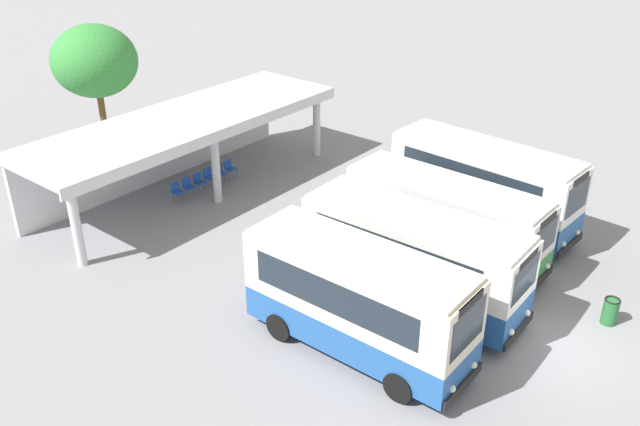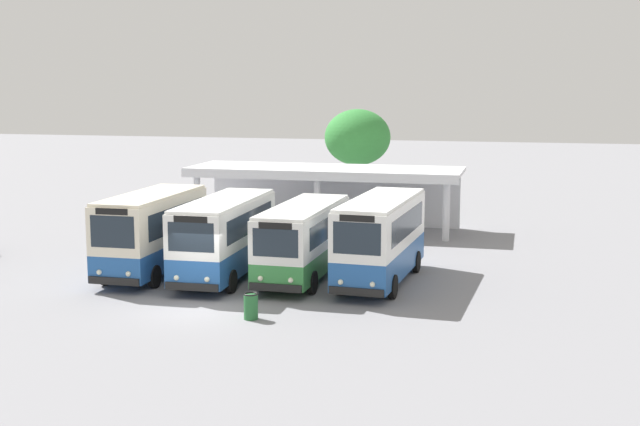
{
  "view_description": "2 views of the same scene",
  "coord_description": "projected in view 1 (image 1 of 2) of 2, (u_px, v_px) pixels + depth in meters",
  "views": [
    {
      "loc": [
        -17.01,
        -4.9,
        12.94
      ],
      "look_at": [
        -1.33,
        7.82,
        2.54
      ],
      "focal_mm": 38.13,
      "sensor_mm": 36.0,
      "label": 1
    },
    {
      "loc": [
        11.19,
        -27.02,
        7.86
      ],
      "look_at": [
        2.4,
        8.46,
        2.22
      ],
      "focal_mm": 47.15,
      "sensor_mm": 36.0,
      "label": 2
    }
  ],
  "objects": [
    {
      "name": "city_bus_fourth_amber",
      "position": [
        484.0,
        183.0,
        26.42
      ],
      "size": [
        2.58,
        7.62,
        3.4
      ],
      "color": "black",
      "rests_on": "ground"
    },
    {
      "name": "waiting_chair_second_from_end",
      "position": [
        188.0,
        185.0,
        29.43
      ],
      "size": [
        0.44,
        0.44,
        0.86
      ],
      "color": "slate",
      "rests_on": "ground"
    },
    {
      "name": "waiting_chair_fourth_seat",
      "position": [
        209.0,
        176.0,
        30.33
      ],
      "size": [
        0.44,
        0.44,
        0.86
      ],
      "color": "slate",
      "rests_on": "ground"
    },
    {
      "name": "city_bus_nearest_orange",
      "position": [
        358.0,
        298.0,
        19.44
      ],
      "size": [
        2.34,
        7.04,
        3.4
      ],
      "color": "black",
      "rests_on": "ground"
    },
    {
      "name": "city_bus_second_in_row",
      "position": [
        413.0,
        255.0,
        21.71
      ],
      "size": [
        2.39,
        7.56,
        3.26
      ],
      "color": "black",
      "rests_on": "ground"
    },
    {
      "name": "terminal_canopy",
      "position": [
        177.0,
        132.0,
        29.41
      ],
      "size": [
        14.7,
        4.62,
        3.4
      ],
      "color": "silver",
      "rests_on": "ground"
    },
    {
      "name": "city_bus_middle_cream",
      "position": [
        445.0,
        217.0,
        24.28
      ],
      "size": [
        2.31,
        7.54,
        3.03
      ],
      "color": "black",
      "rests_on": "ground"
    },
    {
      "name": "waiting_chair_middle_seat",
      "position": [
        199.0,
        181.0,
        29.87
      ],
      "size": [
        0.44,
        0.44,
        0.86
      ],
      "color": "slate",
      "rests_on": "ground"
    },
    {
      "name": "ground_plane",
      "position": [
        550.0,
        347.0,
        20.41
      ],
      "size": [
        180.0,
        180.0,
        0.0
      ],
      "primitive_type": "plane",
      "color": "gray"
    },
    {
      "name": "roadside_tree_behind_canopy",
      "position": [
        95.0,
        61.0,
        32.2
      ],
      "size": [
        4.04,
        4.04,
        6.33
      ],
      "color": "brown",
      "rests_on": "ground"
    },
    {
      "name": "waiting_chair_end_by_column",
      "position": [
        177.0,
        190.0,
        28.99
      ],
      "size": [
        0.44,
        0.44,
        0.86
      ],
      "color": "slate",
      "rests_on": "ground"
    },
    {
      "name": "waiting_chair_fifth_seat",
      "position": [
        220.0,
        172.0,
        30.74
      ],
      "size": [
        0.44,
        0.44,
        0.86
      ],
      "color": "slate",
      "rests_on": "ground"
    },
    {
      "name": "waiting_chair_far_end_seat",
      "position": [
        229.0,
        167.0,
        31.19
      ],
      "size": [
        0.44,
        0.44,
        0.86
      ],
      "color": "slate",
      "rests_on": "ground"
    },
    {
      "name": "litter_bin_apron",
      "position": [
        610.0,
        311.0,
        21.29
      ],
      "size": [
        0.49,
        0.49,
        0.9
      ],
      "color": "#266633",
      "rests_on": "ground"
    }
  ]
}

